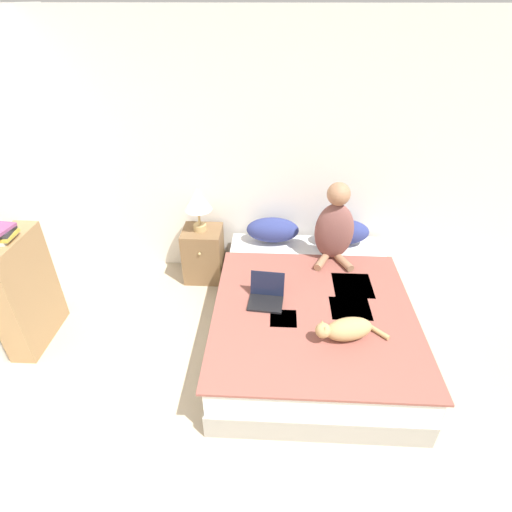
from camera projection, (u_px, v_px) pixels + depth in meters
The scene contains 11 objects.
wall_back at pixel (300, 157), 3.89m from camera, with size 5.91×0.05×2.55m.
bed at pixel (310, 316), 3.51m from camera, with size 1.62×2.11×0.46m.
pillow_near at pixel (273, 230), 4.08m from camera, with size 0.54×0.28×0.25m.
pillow_far at pixel (343, 232), 4.05m from camera, with size 0.54×0.28×0.25m.
person_sitting at pixel (335, 227), 3.69m from camera, with size 0.37×0.36×0.77m.
cat_tabby at pixel (346, 329), 2.91m from camera, with size 0.56×0.27×0.18m.
laptop_open at pixel (266, 296), 3.30m from camera, with size 0.30×0.28×0.23m.
nightstand at pixel (204, 254), 4.25m from camera, with size 0.40×0.40×0.58m.
table_lamp at pixel (198, 201), 3.92m from camera, with size 0.27×0.27×0.45m.
bookshelf at pixel (25, 292), 3.35m from camera, with size 0.22×0.64×1.02m.
book_stack_top at pixel (1, 233), 3.04m from camera, with size 0.20×0.23×0.12m.
Camera 1 is at (-0.24, -0.59, 2.60)m, focal length 28.00 mm.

